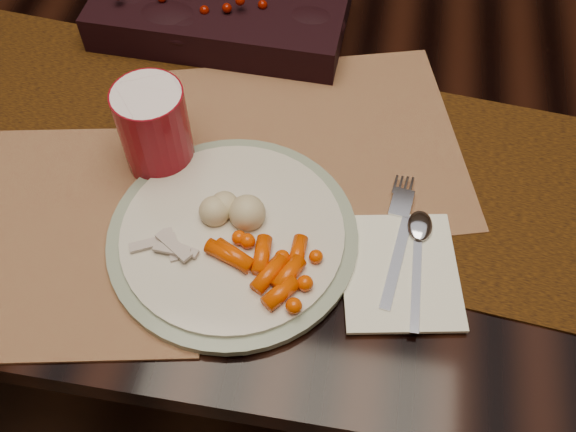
% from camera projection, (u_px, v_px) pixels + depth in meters
% --- Properties ---
extents(floor, '(5.00, 5.00, 0.00)m').
position_uv_depth(floor, '(296.00, 305.00, 1.55)').
color(floor, black).
rests_on(floor, ground).
extents(dining_table, '(1.80, 1.00, 0.75)m').
position_uv_depth(dining_table, '(298.00, 217.00, 1.24)').
color(dining_table, black).
rests_on(dining_table, floor).
extents(table_runner, '(1.62, 0.48, 0.00)m').
position_uv_depth(table_runner, '(246.00, 145.00, 0.85)').
color(table_runner, '#36230E').
rests_on(table_runner, dining_table).
extents(centerpiece, '(0.38, 0.20, 0.07)m').
position_uv_depth(centerpiece, '(221.00, 6.00, 0.95)').
color(centerpiece, black).
rests_on(centerpiece, table_runner).
extents(placemat_main, '(0.52, 0.44, 0.00)m').
position_uv_depth(placemat_main, '(290.00, 147.00, 0.84)').
color(placemat_main, brown).
rests_on(placemat_main, dining_table).
extents(placemat_second, '(0.50, 0.41, 0.00)m').
position_uv_depth(placemat_second, '(19.00, 233.00, 0.77)').
color(placemat_second, brown).
rests_on(placemat_second, dining_table).
extents(dinner_plate, '(0.37, 0.37, 0.02)m').
position_uv_depth(dinner_plate, '(233.00, 235.00, 0.75)').
color(dinner_plate, beige).
rests_on(dinner_plate, placemat_main).
extents(baby_carrots, '(0.11, 0.09, 0.02)m').
position_uv_depth(baby_carrots, '(256.00, 269.00, 0.71)').
color(baby_carrots, '#DE4200').
rests_on(baby_carrots, dinner_plate).
extents(mashed_potatoes, '(0.08, 0.07, 0.04)m').
position_uv_depth(mashed_potatoes, '(235.00, 200.00, 0.75)').
color(mashed_potatoes, '#C4B681').
rests_on(mashed_potatoes, dinner_plate).
extents(turkey_shreds, '(0.08, 0.08, 0.02)m').
position_uv_depth(turkey_shreds, '(162.00, 251.00, 0.72)').
color(turkey_shreds, '#C6A295').
rests_on(turkey_shreds, dinner_plate).
extents(napkin, '(0.16, 0.17, 0.01)m').
position_uv_depth(napkin, '(400.00, 271.00, 0.73)').
color(napkin, white).
rests_on(napkin, placemat_main).
extents(fork, '(0.05, 0.17, 0.00)m').
position_uv_depth(fork, '(398.00, 245.00, 0.75)').
color(fork, '#9B9DBA').
rests_on(fork, napkin).
extents(spoon, '(0.03, 0.15, 0.00)m').
position_uv_depth(spoon, '(417.00, 266.00, 0.73)').
color(spoon, silver).
rests_on(spoon, napkin).
extents(red_cup, '(0.11, 0.11, 0.12)m').
position_uv_depth(red_cup, '(154.00, 129.00, 0.78)').
color(red_cup, maroon).
rests_on(red_cup, placemat_main).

